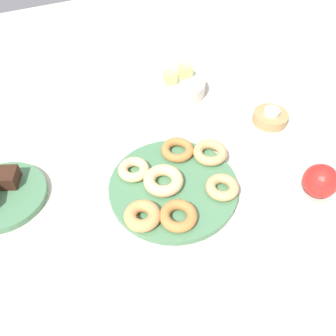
# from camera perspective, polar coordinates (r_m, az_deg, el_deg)

# --- Properties ---
(ground_plane) EXTENTS (2.40, 2.40, 0.00)m
(ground_plane) POSITION_cam_1_polar(r_m,az_deg,el_deg) (0.84, 0.88, -3.52)
(ground_plane) COLOR beige
(donut_plate) EXTENTS (0.31, 0.31, 0.02)m
(donut_plate) POSITION_cam_1_polar(r_m,az_deg,el_deg) (0.84, 0.88, -3.15)
(donut_plate) COLOR #4C7F56
(donut_plate) RESTS_ON ground_plane
(donut_0) EXTENTS (0.12, 0.12, 0.02)m
(donut_0) POSITION_cam_1_polar(r_m,az_deg,el_deg) (0.76, 1.71, -7.84)
(donut_0) COLOR #BC7A3D
(donut_0) RESTS_ON donut_plate
(donut_1) EXTENTS (0.11, 0.11, 0.03)m
(donut_1) POSITION_cam_1_polar(r_m,az_deg,el_deg) (0.82, -0.76, -2.06)
(donut_1) COLOR #EABC84
(donut_1) RESTS_ON donut_plate
(donut_2) EXTENTS (0.11, 0.11, 0.02)m
(donut_2) POSITION_cam_1_polar(r_m,az_deg,el_deg) (0.82, 8.90, -3.14)
(donut_2) COLOR tan
(donut_2) RESTS_ON donut_plate
(donut_3) EXTENTS (0.12, 0.12, 0.02)m
(donut_3) POSITION_cam_1_polar(r_m,az_deg,el_deg) (0.89, 6.93, 2.54)
(donut_3) COLOR tan
(donut_3) RESTS_ON donut_plate
(donut_4) EXTENTS (0.08, 0.08, 0.02)m
(donut_4) POSITION_cam_1_polar(r_m,az_deg,el_deg) (0.85, -5.66, -0.25)
(donut_4) COLOR #EABC84
(donut_4) RESTS_ON donut_plate
(donut_5) EXTENTS (0.10, 0.10, 0.03)m
(donut_5) POSITION_cam_1_polar(r_m,az_deg,el_deg) (0.76, -4.25, -7.81)
(donut_5) COLOR tan
(donut_5) RESTS_ON donut_plate
(donut_6) EXTENTS (0.09, 0.09, 0.02)m
(donut_6) POSITION_cam_1_polar(r_m,az_deg,el_deg) (0.90, 1.57, 3.00)
(donut_6) COLOR #BC7A3D
(donut_6) RESTS_ON donut_plate
(cake_plate) EXTENTS (0.21, 0.21, 0.02)m
(cake_plate) POSITION_cam_1_polar(r_m,az_deg,el_deg) (0.91, -25.52, -4.16)
(cake_plate) COLOR #4C7F56
(cake_plate) RESTS_ON ground_plane
(brownie_far) EXTENTS (0.06, 0.06, 0.04)m
(brownie_far) POSITION_cam_1_polar(r_m,az_deg,el_deg) (0.91, -24.74, -1.43)
(brownie_far) COLOR #381E14
(brownie_far) RESTS_ON cake_plate
(candle_holder) EXTENTS (0.10, 0.10, 0.03)m
(candle_holder) POSITION_cam_1_polar(r_m,az_deg,el_deg) (1.06, 16.47, 7.95)
(candle_holder) COLOR tan
(candle_holder) RESTS_ON ground_plane
(tealight) EXTENTS (0.04, 0.04, 0.01)m
(tealight) POSITION_cam_1_polar(r_m,az_deg,el_deg) (1.04, 16.72, 8.86)
(tealight) COLOR silver
(tealight) RESTS_ON candle_holder
(fruit_bowl) EXTENTS (0.17, 0.17, 0.04)m
(fruit_bowl) POSITION_cam_1_polar(r_m,az_deg,el_deg) (1.13, 1.68, 13.27)
(fruit_bowl) COLOR silver
(fruit_bowl) RESTS_ON ground_plane
(melon_chunk_left) EXTENTS (0.04, 0.04, 0.04)m
(melon_chunk_left) POSITION_cam_1_polar(r_m,az_deg,el_deg) (1.09, 0.29, 14.63)
(melon_chunk_left) COLOR #DBD67A
(melon_chunk_left) RESTS_ON fruit_bowl
(melon_chunk_right) EXTENTS (0.04, 0.04, 0.04)m
(melon_chunk_right) POSITION_cam_1_polar(r_m,az_deg,el_deg) (1.12, 2.83, 15.65)
(melon_chunk_right) COLOR #DBD67A
(melon_chunk_right) RESTS_ON fruit_bowl
(apple) EXTENTS (0.08, 0.08, 0.08)m
(apple) POSITION_cam_1_polar(r_m,az_deg,el_deg) (0.88, 23.78, -1.97)
(apple) COLOR red
(apple) RESTS_ON ground_plane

